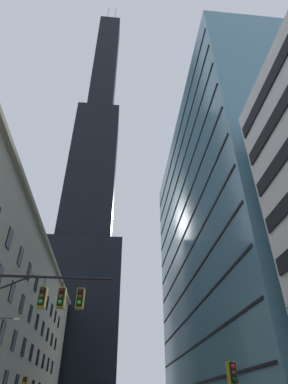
% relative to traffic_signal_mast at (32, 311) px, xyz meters
% --- Properties ---
extents(dark_skyscraper, '(24.61, 24.61, 208.47)m').
position_rel_traffic_signal_mast_xyz_m(dark_skyscraper, '(-6.73, 79.68, 56.78)').
color(dark_skyscraper, black).
rests_on(dark_skyscraper, ground).
extents(glass_office_midrise, '(15.00, 46.70, 48.09)m').
position_rel_traffic_signal_mast_xyz_m(glass_office_midrise, '(21.99, 27.14, 18.37)').
color(glass_office_midrise, teal).
rests_on(glass_office_midrise, ground).
extents(traffic_signal_mast, '(7.31, 0.63, 7.54)m').
position_rel_traffic_signal_mast_xyz_m(traffic_signal_mast, '(0.00, 0.00, 0.00)').
color(traffic_signal_mast, black).
rests_on(traffic_signal_mast, sidewalk_left).
extents(traffic_light_near_right, '(0.40, 0.63, 3.42)m').
position_rel_traffic_signal_mast_xyz_m(traffic_light_near_right, '(10.19, 0.44, -2.81)').
color(traffic_light_near_right, black).
rests_on(traffic_light_near_right, sidewalk_right).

